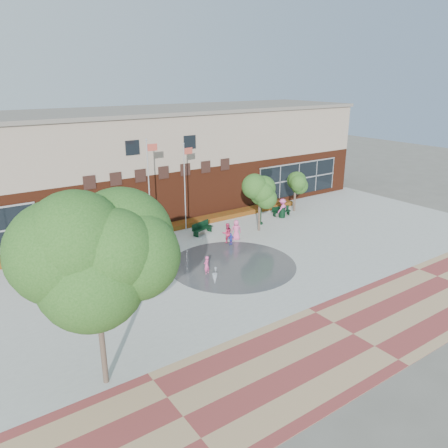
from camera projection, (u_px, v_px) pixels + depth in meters
ground at (261, 282)px, 26.63m from camera, size 120.00×120.00×0.00m
plaza_concrete at (224, 260)px, 29.74m from camera, size 46.00×18.00×0.01m
paver_band at (353, 334)px, 21.20m from camera, size 46.00×6.00×0.01m
splash_pad at (233, 265)px, 28.96m from camera, size 8.40×8.40×0.01m
library_building at (137, 162)px, 38.72m from camera, size 44.40×10.40×9.20m
flower_bed at (171, 230)px, 35.64m from camera, size 26.00×1.20×0.40m
flagpole_left at (149, 185)px, 32.11m from camera, size 0.91×0.15×7.70m
flagpole_right at (185, 183)px, 34.23m from camera, size 0.87×0.14×7.07m
lamp_left at (46, 261)px, 24.48m from camera, size 0.35×0.35×3.28m
lamp_right at (261, 195)px, 36.13m from camera, size 0.43×0.43×4.05m
bench_left at (105, 256)px, 29.63m from camera, size 2.06×0.74×1.01m
bench_mid at (202, 230)px, 34.52m from camera, size 2.02×1.10×0.98m
bench_right at (281, 213)px, 39.08m from camera, size 1.75×0.82×0.85m
trash_can at (282, 212)px, 38.52m from camera, size 0.59×0.59×0.97m
tree_big_left at (92, 244)px, 15.94m from camera, size 5.31×5.31×8.48m
tree_mid at (260, 191)px, 34.33m from camera, size 2.70×2.70×4.56m
tree_small_right at (296, 181)px, 39.66m from camera, size 2.25×2.25×3.85m
water_jet_a at (215, 285)px, 26.24m from camera, size 0.35×0.35×0.67m
water_jet_b at (216, 274)px, 27.71m from camera, size 0.17×0.17×0.39m
child_splash at (207, 265)px, 27.43m from camera, size 0.52×0.44×1.23m
adult_red at (227, 233)px, 32.58m from camera, size 0.91×0.80×1.56m
adult_pink at (236, 230)px, 33.19m from camera, size 0.91×0.78×1.58m
child_blue at (231, 239)px, 32.20m from camera, size 0.57×0.29×0.94m
person_bench at (282, 208)px, 38.37m from camera, size 1.23×0.87×1.73m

